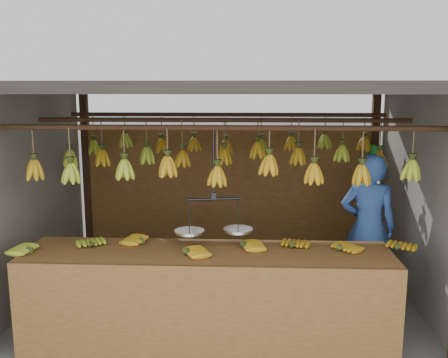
{
  "coord_description": "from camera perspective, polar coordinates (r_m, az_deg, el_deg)",
  "views": [
    {
      "loc": [
        0.27,
        -5.36,
        2.36
      ],
      "look_at": [
        0.0,
        0.3,
        1.3
      ],
      "focal_mm": 40.0,
      "sensor_mm": 36.0,
      "label": 1
    }
  ],
  "objects": [
    {
      "name": "ground",
      "position": [
        5.86,
        -0.14,
        -13.14
      ],
      "size": [
        80.0,
        80.0,
        0.0
      ],
      "primitive_type": "plane",
      "color": "#5B5B57"
    },
    {
      "name": "stall",
      "position": [
        5.71,
        0.01,
        6.69
      ],
      "size": [
        4.3,
        3.3,
        2.4
      ],
      "color": "black",
      "rests_on": "ground"
    },
    {
      "name": "counter",
      "position": [
        4.47,
        -1.95,
        -11.16
      ],
      "size": [
        3.55,
        0.75,
        0.96
      ],
      "color": "brown",
      "rests_on": "ground"
    },
    {
      "name": "hanging_bananas",
      "position": [
        5.42,
        -0.18,
        2.69
      ],
      "size": [
        3.62,
        2.24,
        0.39
      ],
      "color": "#AD7C12",
      "rests_on": "ground"
    },
    {
      "name": "balance_scale",
      "position": [
        4.55,
        -1.16,
        -5.28
      ],
      "size": [
        0.7,
        0.34,
        0.95
      ],
      "color": "black",
      "rests_on": "ground"
    },
    {
      "name": "vendor",
      "position": [
        5.72,
        16.13,
        -5.37
      ],
      "size": [
        0.66,
        0.48,
        1.65
      ],
      "primitive_type": "imported",
      "rotation": [
        0.0,
        0.0,
        2.99
      ],
      "color": "#3359A5",
      "rests_on": "ground"
    },
    {
      "name": "bag_bundles",
      "position": [
        7.05,
        16.37,
        -1.1
      ],
      "size": [
        0.08,
        0.26,
        1.23
      ],
      "color": "#199926",
      "rests_on": "ground"
    }
  ]
}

